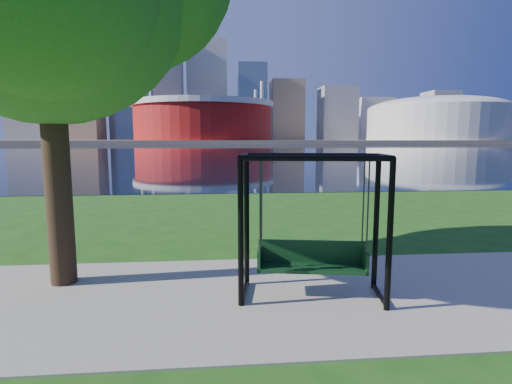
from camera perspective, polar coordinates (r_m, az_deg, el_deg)
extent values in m
plane|color=#1E5114|center=(7.25, 2.00, -13.20)|extent=(900.00, 900.00, 0.00)
cube|color=#9E937F|center=(6.78, 2.55, -14.57)|extent=(120.00, 4.00, 0.03)
cube|color=black|center=(108.75, -4.83, 6.19)|extent=(900.00, 180.00, 0.02)
cube|color=#937F60|center=(312.73, -5.14, 7.25)|extent=(900.00, 228.00, 2.00)
cylinder|color=maroon|center=(242.12, -7.53, 9.97)|extent=(80.00, 80.00, 22.00)
cylinder|color=silver|center=(242.71, -7.57, 12.21)|extent=(83.00, 83.00, 3.00)
cylinder|color=silver|center=(262.26, -0.05, 10.94)|extent=(2.00, 2.00, 32.00)
cylinder|color=silver|center=(264.54, -14.65, 10.67)|extent=(2.00, 2.00, 32.00)
cylinder|color=silver|center=(227.18, -16.23, 11.16)|extent=(2.00, 2.00, 32.00)
cylinder|color=silver|center=(224.52, 0.85, 11.50)|extent=(2.00, 2.00, 32.00)
cylinder|color=beige|center=(277.45, 24.37, 8.85)|extent=(84.00, 84.00, 20.00)
ellipsoid|color=beige|center=(277.90, 24.48, 10.70)|extent=(84.00, 84.00, 15.12)
cube|color=gray|center=(347.27, -29.52, 11.63)|extent=(28.00, 28.00, 62.00)
cube|color=#998466|center=(325.26, -23.76, 14.61)|extent=(26.00, 26.00, 88.00)
cube|color=slate|center=(342.08, -17.49, 15.11)|extent=(30.00, 24.00, 95.00)
cube|color=gray|center=(316.16, -12.71, 13.82)|extent=(24.00, 24.00, 72.00)
cube|color=silver|center=(344.11, -6.95, 14.09)|extent=(32.00, 28.00, 80.00)
cube|color=slate|center=(319.04, -0.60, 12.68)|extent=(22.00, 22.00, 58.00)
cube|color=#998466|center=(337.21, 4.38, 11.53)|extent=(26.00, 26.00, 48.00)
cube|color=gray|center=(336.32, 11.52, 10.90)|extent=(28.00, 24.00, 42.00)
cube|color=silver|center=(372.80, 16.37, 9.94)|extent=(30.00, 26.00, 36.00)
cube|color=gray|center=(376.39, 24.73, 9.84)|extent=(24.00, 24.00, 40.00)
cube|color=#998466|center=(409.91, 28.55, 8.81)|extent=(26.00, 26.00, 32.00)
sphere|color=#998466|center=(334.92, -24.23, 22.68)|extent=(10.00, 10.00, 10.00)
cylinder|color=black|center=(6.04, -2.19, -6.05)|extent=(0.10, 0.10, 2.29)
cylinder|color=black|center=(6.19, 18.56, -6.11)|extent=(0.10, 0.10, 2.29)
cylinder|color=black|center=(6.91, -1.34, -4.31)|extent=(0.10, 0.10, 2.29)
cylinder|color=black|center=(7.04, 16.79, -4.41)|extent=(0.10, 0.10, 2.29)
cylinder|color=black|center=(5.85, 8.53, 4.80)|extent=(2.18, 0.46, 0.09)
cylinder|color=black|center=(6.75, 7.98, 5.16)|extent=(2.18, 0.46, 0.09)
cylinder|color=black|center=(6.32, -1.78, 5.08)|extent=(0.24, 0.90, 0.09)
cylinder|color=black|center=(6.79, -1.70, -13.95)|extent=(0.22, 0.90, 0.07)
cylinder|color=black|center=(6.47, 18.02, 4.77)|extent=(0.24, 0.90, 0.09)
cylinder|color=black|center=(6.92, 17.25, -13.86)|extent=(0.22, 0.90, 0.07)
cube|color=black|center=(6.62, 7.94, -10.72)|extent=(1.80, 0.74, 0.06)
cube|color=black|center=(6.75, 7.87, -8.43)|extent=(1.73, 0.34, 0.38)
cube|color=black|center=(6.58, 0.52, -9.49)|extent=(0.12, 0.45, 0.34)
cube|color=black|center=(6.69, 15.29, -9.48)|extent=(0.12, 0.45, 0.34)
cylinder|color=#2E2E32|center=(6.20, 0.59, -2.17)|extent=(0.03, 0.03, 1.45)
cylinder|color=#2E2E32|center=(6.31, 15.70, -2.28)|extent=(0.03, 0.03, 1.45)
cylinder|color=#2E2E32|center=(6.56, 0.81, -1.62)|extent=(0.03, 0.03, 1.45)
cylinder|color=#2E2E32|center=(6.66, 15.09, -1.74)|extent=(0.03, 0.03, 1.45)
cylinder|color=black|center=(7.67, -26.61, 4.01)|extent=(0.44, 0.44, 4.40)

